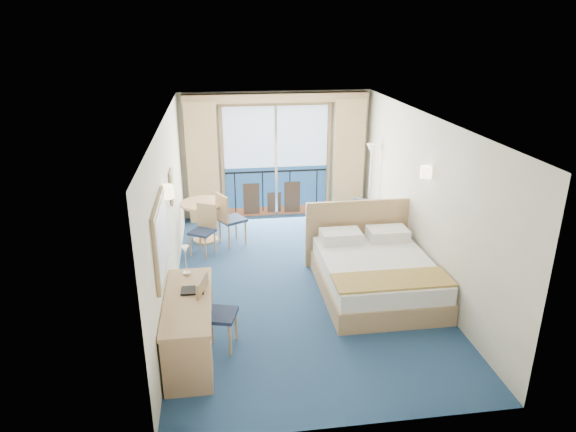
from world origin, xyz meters
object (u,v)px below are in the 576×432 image
object	(u,v)px
bed	(375,272)
table_chair_a	(228,216)
nightstand	(389,242)
desk	(188,345)
floor_lamp	(371,165)
round_table	(204,212)
table_chair_b	(204,226)
armchair	(362,219)
desk_chair	(212,309)

from	to	relation	value
bed	table_chair_a	xyz separation A→B (m)	(-2.23, 2.16, 0.25)
nightstand	desk	bearing A→B (deg)	-139.42
nightstand	floor_lamp	size ratio (longest dim) A/B	0.31
round_table	table_chair_b	size ratio (longest dim) A/B	0.94
floor_lamp	table_chair_b	world-z (taller)	floor_lamp
table_chair_a	table_chair_b	xyz separation A→B (m)	(-0.44, -0.32, -0.06)
armchair	table_chair_b	world-z (taller)	table_chair_b
round_table	table_chair_b	xyz separation A→B (m)	(0.01, -0.60, -0.07)
armchair	table_chair_a	xyz separation A→B (m)	(-2.65, -0.12, 0.25)
bed	round_table	size ratio (longest dim) A/B	2.53
bed	table_chair_b	distance (m)	3.25
desk_chair	table_chair_b	bearing A→B (deg)	17.92
armchair	round_table	distance (m)	3.12
nightstand	armchair	xyz separation A→B (m)	(-0.22, 1.04, 0.06)
desk_chair	armchair	bearing A→B (deg)	-25.65
nightstand	floor_lamp	world-z (taller)	floor_lamp
armchair	table_chair_a	distance (m)	2.67
table_chair_b	bed	bearing A→B (deg)	-3.19
nightstand	table_chair_b	distance (m)	3.38
floor_lamp	desk_chair	size ratio (longest dim) A/B	1.76
armchair	round_table	size ratio (longest dim) A/B	0.84
table_chair_a	table_chair_b	bearing A→B (deg)	98.18
desk	desk_chair	world-z (taller)	desk_chair
armchair	floor_lamp	size ratio (longest dim) A/B	0.42
desk_chair	floor_lamp	bearing A→B (deg)	-24.63
desk_chair	table_chair_a	distance (m)	3.32
nightstand	table_chair_b	size ratio (longest dim) A/B	0.59
bed	table_chair_b	bearing A→B (deg)	145.42
armchair	table_chair_a	world-z (taller)	table_chair_a
desk_chair	round_table	xyz separation A→B (m)	(-0.15, 3.58, 0.04)
floor_lamp	table_chair_a	size ratio (longest dim) A/B	1.70
nightstand	table_chair_b	bearing A→B (deg)	169.70
desk	table_chair_a	xyz separation A→B (m)	(0.60, 3.89, 0.14)
desk	desk_chair	xyz separation A→B (m)	(0.30, 0.59, 0.12)
nightstand	desk_chair	distance (m)	3.98
armchair	table_chair_b	xyz separation A→B (m)	(-3.10, -0.43, 0.19)
round_table	table_chair_b	world-z (taller)	table_chair_b
desk	bed	bearing A→B (deg)	31.48
bed	armchair	size ratio (longest dim) A/B	3.02
armchair	desk_chair	size ratio (longest dim) A/B	0.74
floor_lamp	round_table	world-z (taller)	floor_lamp
floor_lamp	nightstand	bearing A→B (deg)	-91.77
bed	desk_chair	size ratio (longest dim) A/B	2.23
desk	table_chair_b	xyz separation A→B (m)	(0.15, 3.57, 0.08)
armchair	round_table	xyz separation A→B (m)	(-3.10, 0.16, 0.26)
bed	table_chair_b	size ratio (longest dim) A/B	2.39
floor_lamp	table_chair_a	xyz separation A→B (m)	(-2.92, -0.56, -0.75)
desk	table_chair_a	size ratio (longest dim) A/B	1.65
nightstand	desk	xyz separation A→B (m)	(-3.47, -2.97, 0.17)
round_table	table_chair_a	world-z (taller)	table_chair_a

